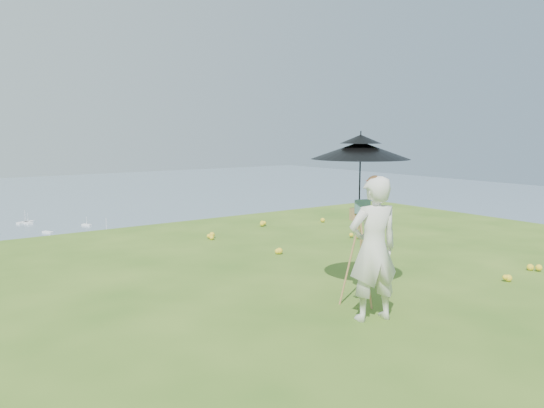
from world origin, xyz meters
TOP-DOWN VIEW (x-y plane):
  - ground at (0.00, 0.00)m, footprint 14.00×14.00m
  - slope_trees at (0.00, 35.00)m, footprint 110.00×50.00m
  - wildflowers at (0.00, 0.25)m, footprint 10.00×10.50m
  - painter at (-1.62, -1.07)m, footprint 0.75×0.60m
  - field_easel at (-1.32, -0.54)m, footprint 0.67×0.67m
  - sun_umbrella at (-1.31, -0.51)m, footprint 1.69×1.69m
  - painter_cap at (-1.62, -1.07)m, footprint 0.27×0.29m

SIDE VIEW (x-z plane):
  - slope_trees at x=0.00m, z-range -18.00..-12.00m
  - ground at x=0.00m, z-range 0.00..0.00m
  - wildflowers at x=0.00m, z-range 0.00..0.12m
  - field_easel at x=-1.32m, z-range 0.00..1.44m
  - painter at x=-1.62m, z-range 0.00..1.80m
  - painter_cap at x=-1.62m, z-range 1.70..1.80m
  - sun_umbrella at x=-1.31m, z-range 1.19..2.34m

